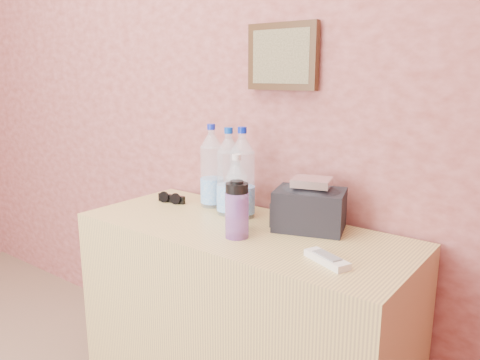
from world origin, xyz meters
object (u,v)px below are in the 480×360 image
(dresser, at_px, (241,325))
(ac_remote, at_px, (327,259))
(pet_small, at_px, (236,196))
(foil_packet, at_px, (312,182))
(pet_large_a, at_px, (212,170))
(pet_large_b, at_px, (229,176))
(nalgene_bottle, at_px, (237,210))
(toiletry_bag, at_px, (310,207))
(sunglasses, at_px, (172,199))
(pet_large_c, at_px, (242,178))

(dresser, distance_m, ac_remote, 0.58)
(pet_small, relative_size, foil_packet, 2.08)
(pet_large_a, relative_size, foil_packet, 2.65)
(pet_small, height_order, ac_remote, pet_small)
(pet_large_b, relative_size, pet_small, 1.27)
(nalgene_bottle, distance_m, foil_packet, 0.28)
(pet_large_a, height_order, pet_small, pet_large_a)
(nalgene_bottle, distance_m, toiletry_bag, 0.27)
(ac_remote, height_order, toiletry_bag, toiletry_bag)
(pet_large_a, xyz_separation_m, ac_remote, (0.67, -0.26, -0.14))
(ac_remote, bearing_deg, sunglasses, -169.52)
(pet_large_a, xyz_separation_m, pet_large_b, (0.13, -0.05, -0.00))
(dresser, distance_m, sunglasses, 0.61)
(pet_small, height_order, sunglasses, pet_small)
(sunglasses, relative_size, toiletry_bag, 0.55)
(dresser, distance_m, pet_small, 0.51)
(pet_small, height_order, foil_packet, pet_small)
(dresser, relative_size, nalgene_bottle, 6.31)
(nalgene_bottle, xyz_separation_m, toiletry_bag, (0.16, 0.23, -0.02))
(pet_large_a, relative_size, pet_small, 1.28)
(pet_large_c, distance_m, sunglasses, 0.40)
(sunglasses, relative_size, ac_remote, 0.84)
(pet_large_b, relative_size, toiletry_bag, 1.42)
(pet_large_a, relative_size, toiletry_bag, 1.43)
(pet_large_c, bearing_deg, nalgene_bottle, -57.25)
(pet_small, height_order, toiletry_bag, pet_small)
(pet_large_b, bearing_deg, pet_small, -42.78)
(sunglasses, xyz_separation_m, toiletry_bag, (0.65, 0.05, 0.07))
(pet_large_a, bearing_deg, pet_small, -33.07)
(dresser, relative_size, toiletry_bag, 5.16)
(dresser, relative_size, foil_packet, 9.57)
(pet_large_a, bearing_deg, pet_large_c, -13.26)
(foil_packet, bearing_deg, dresser, -151.13)
(toiletry_bag, bearing_deg, pet_large_c, 166.72)
(pet_large_a, distance_m, toiletry_bag, 0.49)
(foil_packet, bearing_deg, pet_large_a, 175.94)
(dresser, xyz_separation_m, foil_packet, (0.22, 0.12, 0.57))
(pet_large_a, distance_m, ac_remote, 0.74)
(pet_large_a, bearing_deg, ac_remote, -21.22)
(pet_large_b, bearing_deg, pet_large_a, 160.08)
(pet_large_a, relative_size, pet_large_b, 1.00)
(pet_large_b, distance_m, pet_small, 0.19)
(pet_large_c, bearing_deg, toiletry_bag, 5.11)
(toiletry_bag, bearing_deg, dresser, -165.07)
(nalgene_bottle, xyz_separation_m, sunglasses, (-0.50, 0.18, -0.08))
(pet_small, xyz_separation_m, toiletry_bag, (0.22, 0.15, -0.04))
(pet_large_c, height_order, sunglasses, pet_large_c)
(pet_large_b, distance_m, foil_packet, 0.37)
(pet_large_c, height_order, nalgene_bottle, pet_large_c)
(ac_remote, bearing_deg, pet_small, -169.01)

